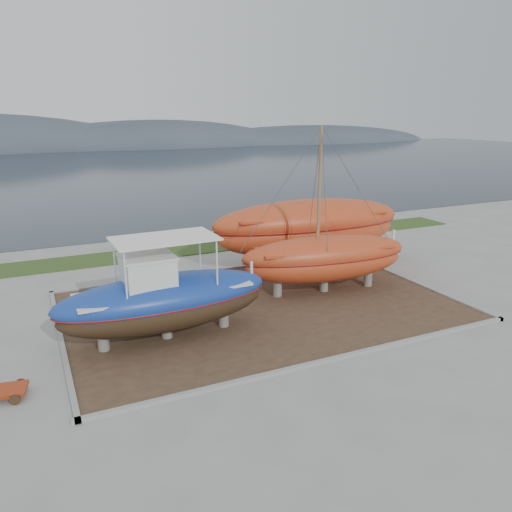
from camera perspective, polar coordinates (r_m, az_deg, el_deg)
name	(u,v)px	position (r m, az deg, el deg)	size (l,w,h in m)	color
ground	(302,339)	(21.08, 5.33, -9.48)	(140.00, 140.00, 0.00)	gray
dirt_patch	(261,306)	(24.29, 0.56, -5.75)	(18.00, 12.00, 0.06)	#422D1E
curb_frame	(261,305)	(24.28, 0.56, -5.65)	(18.60, 12.60, 0.15)	gray
grass_strip	(188,249)	(34.49, -7.73, 0.79)	(44.00, 3.00, 0.08)	#284219
sea	(87,169)	(87.34, -18.77, 9.35)	(260.00, 100.00, 0.04)	black
mountain_ridge	(60,148)	(141.94, -21.51, 11.40)	(200.00, 36.00, 20.00)	#333D49
blue_caique	(165,289)	(20.56, -10.41, -3.72)	(8.88, 2.78, 4.27)	#183A97
white_dinghy	(147,302)	(23.43, -12.38, -5.13)	(4.51, 1.69, 1.35)	silver
orange_sailboat	(327,212)	(25.37, 8.10, 5.00)	(8.99, 2.65, 8.38)	#B13C1B
orange_bare_hull	(308,234)	(30.18, 6.01, 2.55)	(12.06, 3.62, 3.95)	#B13C1B
red_trailer	(2,394)	(18.98, -27.00, -13.85)	(2.27, 1.13, 0.32)	#A53112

